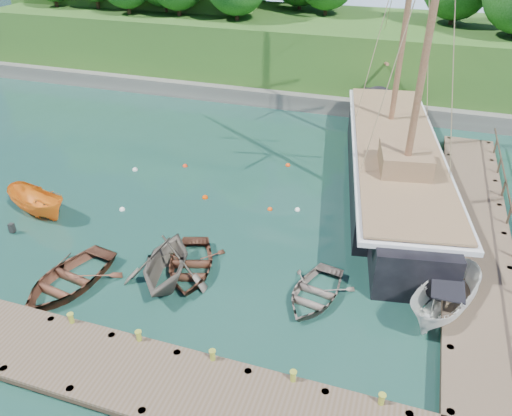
% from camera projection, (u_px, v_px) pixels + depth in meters
% --- Properties ---
extents(ground, '(160.00, 160.00, 0.00)m').
position_uv_depth(ground, '(215.00, 276.00, 23.06)').
color(ground, '#193D34').
rests_on(ground, ground).
extents(dock_near, '(20.00, 3.20, 1.10)m').
position_uv_depth(dock_near, '(197.00, 393.00, 17.03)').
color(dock_near, brown).
rests_on(dock_near, ground).
extents(dock_east, '(3.20, 24.00, 1.10)m').
position_uv_depth(dock_east, '(476.00, 231.00, 25.44)').
color(dock_east, brown).
rests_on(dock_east, ground).
extents(bollard_0, '(0.26, 0.26, 0.45)m').
position_uv_depth(bollard_0, '(75.00, 333.00, 19.99)').
color(bollard_0, olive).
rests_on(bollard_0, ground).
extents(bollard_1, '(0.26, 0.26, 0.45)m').
position_uv_depth(bollard_1, '(141.00, 351.00, 19.19)').
color(bollard_1, olive).
rests_on(bollard_1, ground).
extents(bollard_2, '(0.26, 0.26, 0.45)m').
position_uv_depth(bollard_2, '(214.00, 371.00, 18.39)').
color(bollard_2, olive).
rests_on(bollard_2, ground).
extents(bollard_3, '(0.26, 0.26, 0.45)m').
position_uv_depth(bollard_3, '(292.00, 392.00, 17.59)').
color(bollard_3, olive).
rests_on(bollard_3, ground).
extents(bollard_4, '(0.26, 0.26, 0.45)m').
position_uv_depth(bollard_4, '(378.00, 415.00, 16.79)').
color(bollard_4, olive).
rests_on(bollard_4, ground).
extents(rowboat_0, '(4.30, 5.43, 1.02)m').
position_uv_depth(rowboat_0, '(69.00, 286.00, 22.47)').
color(rowboat_0, brown).
rests_on(rowboat_0, ground).
extents(rowboat_1, '(4.72, 5.20, 2.37)m').
position_uv_depth(rowboat_1, '(168.00, 280.00, 22.79)').
color(rowboat_1, '#5E574D').
rests_on(rowboat_1, ground).
extents(rowboat_2, '(4.29, 5.10, 0.90)m').
position_uv_depth(rowboat_2, '(191.00, 271.00, 23.39)').
color(rowboat_2, '#502D1E').
rests_on(rowboat_2, ground).
extents(rowboat_3, '(3.54, 4.45, 0.83)m').
position_uv_depth(rowboat_3, '(314.00, 298.00, 21.78)').
color(rowboat_3, '#6A5F57').
rests_on(rowboat_3, ground).
extents(motorboat_orange, '(4.63, 2.83, 1.68)m').
position_uv_depth(motorboat_orange, '(41.00, 214.00, 27.64)').
color(motorboat_orange, orange).
rests_on(motorboat_orange, ground).
extents(cabin_boat_white, '(3.71, 5.30, 1.92)m').
position_uv_depth(cabin_boat_white, '(441.00, 315.00, 20.87)').
color(cabin_boat_white, silver).
rests_on(cabin_boat_white, ground).
extents(schooner, '(8.59, 27.91, 20.66)m').
position_uv_depth(schooner, '(393.00, 167.00, 30.04)').
color(schooner, black).
rests_on(schooner, ground).
extents(mooring_buoy_0, '(0.32, 0.32, 0.32)m').
position_uv_depth(mooring_buoy_0, '(122.00, 210.00, 28.04)').
color(mooring_buoy_0, white).
rests_on(mooring_buoy_0, ground).
extents(mooring_buoy_1, '(0.34, 0.34, 0.34)m').
position_uv_depth(mooring_buoy_1, '(205.00, 198.00, 29.18)').
color(mooring_buoy_1, '#DD3D00').
rests_on(mooring_buoy_1, ground).
extents(mooring_buoy_2, '(0.28, 0.28, 0.28)m').
position_uv_depth(mooring_buoy_2, '(270.00, 210.00, 28.07)').
color(mooring_buoy_2, '#F14A0D').
rests_on(mooring_buoy_2, ground).
extents(mooring_buoy_3, '(0.31, 0.31, 0.31)m').
position_uv_depth(mooring_buoy_3, '(297.00, 210.00, 28.02)').
color(mooring_buoy_3, white).
rests_on(mooring_buoy_3, ground).
extents(mooring_buoy_4, '(0.32, 0.32, 0.32)m').
position_uv_depth(mooring_buoy_4, '(185.00, 166.00, 32.70)').
color(mooring_buoy_4, red).
rests_on(mooring_buoy_4, ground).
extents(mooring_buoy_5, '(0.32, 0.32, 0.32)m').
position_uv_depth(mooring_buoy_5, '(288.00, 166.00, 32.78)').
color(mooring_buoy_5, '#E43E0B').
rests_on(mooring_buoy_5, ground).
extents(mooring_buoy_6, '(0.35, 0.35, 0.35)m').
position_uv_depth(mooring_buoy_6, '(135.00, 170.00, 32.23)').
color(mooring_buoy_6, silver).
rests_on(mooring_buoy_6, ground).
extents(headland, '(51.00, 19.31, 12.90)m').
position_uv_depth(headland, '(212.00, 13.00, 49.03)').
color(headland, '#474744').
rests_on(headland, ground).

